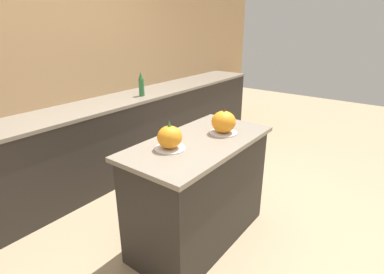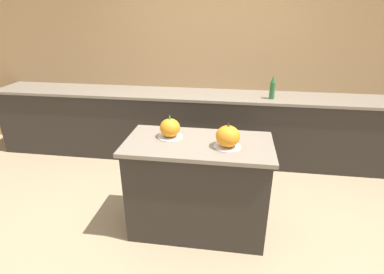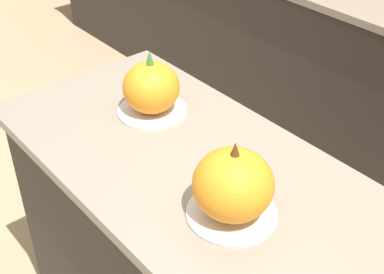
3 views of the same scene
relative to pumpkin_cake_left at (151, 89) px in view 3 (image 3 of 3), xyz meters
The scene contains 3 objects.
kitchen_island 0.60m from the pumpkin_cake_left, 15.47° to the right, with size 1.28×0.65×0.91m.
pumpkin_cake_left is the anchor object (origin of this frame).
pumpkin_cake_right 0.53m from the pumpkin_cake_left, 14.62° to the right, with size 0.23×0.23×0.22m.
Camera 3 is at (0.94, -0.76, 1.83)m, focal length 50.00 mm.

